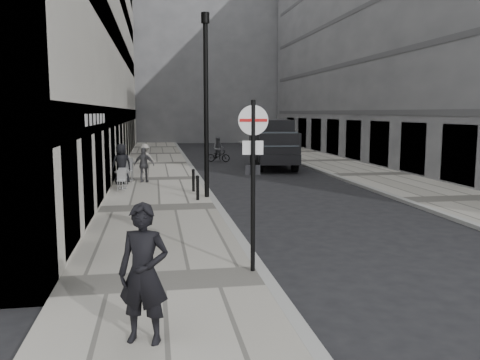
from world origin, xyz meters
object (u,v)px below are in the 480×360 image
object	(u,v)px
walking_man	(144,274)
sign_post	(253,163)
lamppost	(206,96)
cyclist	(218,152)
panel_van	(272,141)

from	to	relation	value
walking_man	sign_post	xyz separation A→B (m)	(2.10, 2.91, 1.22)
lamppost	cyclist	xyz separation A→B (m)	(2.28, 14.71, -3.25)
walking_man	lamppost	distance (m)	12.61
sign_post	cyclist	world-z (taller)	sign_post
walking_man	panel_van	bearing A→B (deg)	91.19
lamppost	sign_post	bearing A→B (deg)	-90.00
sign_post	lamppost	xyz separation A→B (m)	(0.00, 9.21, 1.58)
sign_post	panel_van	distance (m)	20.42
walking_man	cyclist	size ratio (longest dim) A/B	1.18
walking_man	panel_van	xyz separation A→B (m)	(7.12, 22.69, 0.51)
sign_post	panel_van	xyz separation A→B (m)	(5.02, 19.78, -0.71)
lamppost	panel_van	size ratio (longest dim) A/B	1.08
sign_post	lamppost	size ratio (longest dim) A/B	0.51
walking_man	lamppost	world-z (taller)	lamppost
sign_post	lamppost	bearing A→B (deg)	97.52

